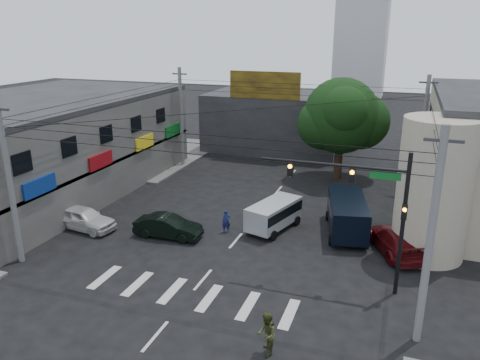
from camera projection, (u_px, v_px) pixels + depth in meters
The scene contains 19 objects.
ground at pixel (224, 255), 27.09m from camera, with size 160.00×160.00×0.00m, color black.
sidewalk_far_left at pixel (127, 153), 48.94m from camera, with size 16.00×16.00×0.15m, color #514F4C.
building_left at pixel (40, 147), 37.13m from camera, with size 14.00×24.00×7.00m, color #4A4744.
corner_column at pixel (434, 189), 25.93m from camera, with size 4.00×4.00×8.00m, color #A0967F.
building_far at pixel (277, 120), 50.74m from camera, with size 14.00×10.00×6.00m, color #232326.
billboard at pixel (265, 85), 45.02m from camera, with size 7.00×0.30×2.60m, color olive.
street_tree at pixel (341, 116), 39.36m from camera, with size 6.40×6.40×8.70m.
traffic_gantry at pixel (368, 198), 22.21m from camera, with size 7.10×0.35×7.20m.
utility_pole_near_left at pixel (10, 184), 24.99m from camera, with size 0.32×0.32×9.20m, color #59595B.
utility_pole_near_right at pixel (430, 240), 18.29m from camera, with size 0.32×0.32×9.20m, color #59595B.
utility_pole_far_left at pixel (181, 118), 43.36m from camera, with size 0.32×0.32×9.20m, color #59595B.
utility_pole_far_right at pixel (422, 134), 36.66m from camera, with size 0.32×0.32×9.20m, color #59595B.
dark_sedan at pixel (168, 227), 29.22m from camera, with size 4.33×1.67×1.41m, color black.
white_compact at pixel (84, 218), 30.37m from camera, with size 4.55×2.22×1.50m, color silver.
maroon_sedan at pixel (396, 241), 27.15m from camera, with size 3.99×5.49×1.48m, color #520B0F.
silver_minivan at pixel (274, 216), 30.29m from camera, with size 2.95×4.62×1.84m, color #B4B8BD, non-canonical shape.
navy_van at pixel (347, 216), 29.71m from camera, with size 3.31×6.02×2.28m, color black, non-canonical shape.
traffic_officer at pixel (226, 221), 29.87m from camera, with size 0.65×0.59×1.50m, color #151B49.
pedestrian_olive at pixel (266, 334), 18.56m from camera, with size 0.96×1.09×1.87m, color #363D1C.
Camera 1 is at (9.07, -22.70, 12.49)m, focal length 35.00 mm.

